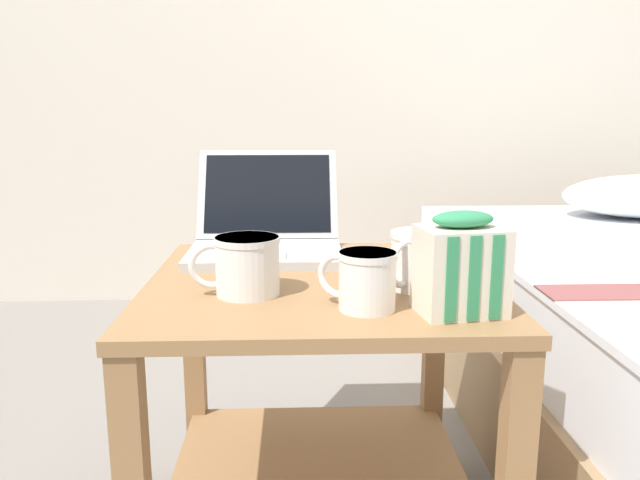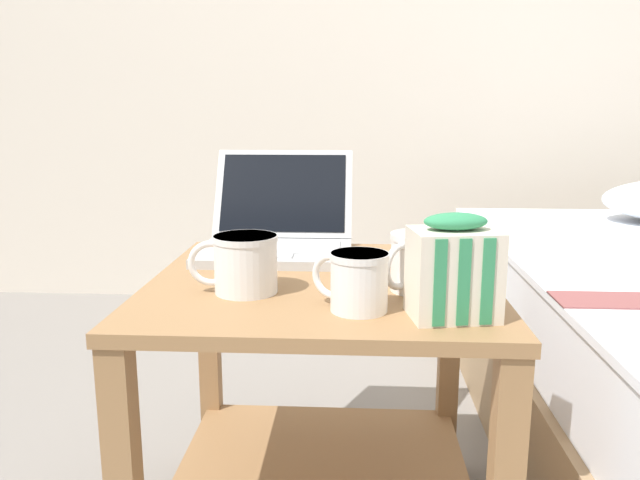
{
  "view_description": "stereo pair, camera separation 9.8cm",
  "coord_description": "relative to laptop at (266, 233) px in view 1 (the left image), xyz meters",
  "views": [
    {
      "loc": [
        -0.04,
        -1.07,
        0.83
      ],
      "look_at": [
        0.0,
        -0.04,
        0.61
      ],
      "focal_mm": 35.0,
      "sensor_mm": 36.0,
      "label": 1
    },
    {
      "loc": [
        0.06,
        -1.07,
        0.83
      ],
      "look_at": [
        0.0,
        -0.04,
        0.61
      ],
      "focal_mm": 35.0,
      "sensor_mm": 36.0,
      "label": 2
    }
  ],
  "objects": [
    {
      "name": "back_wall",
      "position": [
        0.1,
        1.41,
        0.68
      ],
      "size": [
        8.0,
        0.05,
        2.5
      ],
      "color": "beige",
      "rests_on": "ground_plane"
    },
    {
      "name": "bedside_table",
      "position": [
        0.1,
        -0.21,
        -0.23
      ],
      "size": [
        0.6,
        0.6,
        0.53
      ],
      "color": "#997047",
      "rests_on": "ground_plane"
    },
    {
      "name": "laptop",
      "position": [
        0.0,
        0.0,
        0.0
      ],
      "size": [
        0.31,
        0.33,
        0.2
      ],
      "color": "#B7BABC",
      "rests_on": "bedside_table"
    },
    {
      "name": "mug_front_left",
      "position": [
        0.17,
        -0.38,
        0.01
      ],
      "size": [
        0.12,
        0.09,
        0.09
      ],
      "color": "white",
      "rests_on": "bedside_table"
    },
    {
      "name": "mug_front_right",
      "position": [
        0.27,
        -0.28,
        0.01
      ],
      "size": [
        0.11,
        0.12,
        0.1
      ],
      "color": "white",
      "rests_on": "bedside_table"
    },
    {
      "name": "mug_mid_center",
      "position": [
        -0.02,
        -0.3,
        0.01
      ],
      "size": [
        0.15,
        0.11,
        0.1
      ],
      "color": "white",
      "rests_on": "bedside_table"
    },
    {
      "name": "snack_bag",
      "position": [
        0.3,
        -0.41,
        0.03
      ],
      "size": [
        0.14,
        0.11,
        0.15
      ],
      "color": "silver",
      "rests_on": "bedside_table"
    },
    {
      "name": "cell_phone",
      "position": [
        0.31,
        -0.08,
        -0.04
      ],
      "size": [
        0.12,
        0.16,
        0.01
      ],
      "color": "black",
      "rests_on": "bedside_table"
    }
  ]
}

